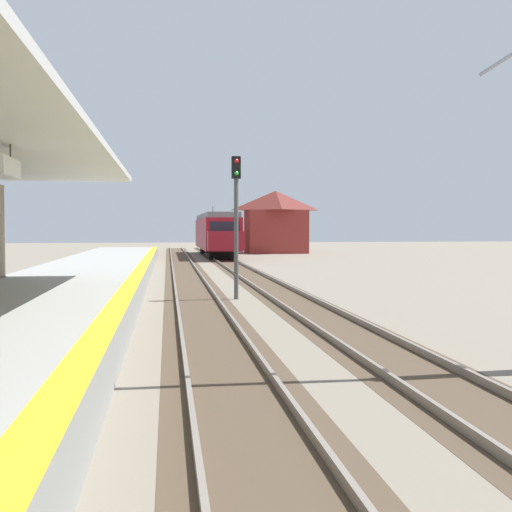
% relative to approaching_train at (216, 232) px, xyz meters
% --- Properties ---
extents(station_platform, '(5.00, 80.00, 0.91)m').
position_rel_approaching_train_xyz_m(station_platform, '(-7.80, -41.49, -1.73)').
color(station_platform, '#999993').
rests_on(station_platform, ground).
extents(track_pair_nearest_platform, '(2.34, 120.00, 0.16)m').
position_rel_approaching_train_xyz_m(track_pair_nearest_platform, '(-3.40, -37.49, -2.13)').
color(track_pair_nearest_platform, '#4C3D2D').
rests_on(track_pair_nearest_platform, ground).
extents(track_pair_middle, '(2.34, 120.00, 0.16)m').
position_rel_approaching_train_xyz_m(track_pair_middle, '(-0.00, -37.49, -2.13)').
color(track_pair_middle, '#4C3D2D').
rests_on(track_pair_middle, ground).
extents(approaching_train, '(2.93, 19.60, 4.76)m').
position_rel_approaching_train_xyz_m(approaching_train, '(0.00, 0.00, 0.00)').
color(approaching_train, maroon).
rests_on(approaching_train, ground).
extents(rail_signal_post, '(0.32, 0.34, 5.20)m').
position_rel_approaching_train_xyz_m(rail_signal_post, '(-1.95, -34.38, 1.02)').
color(rail_signal_post, '#4C4C4C').
rests_on(rail_signal_post, ground).
extents(distant_trackside_house, '(6.60, 5.28, 6.40)m').
position_rel_approaching_train_xyz_m(distant_trackside_house, '(6.62, 6.17, 1.16)').
color(distant_trackside_house, maroon).
rests_on(distant_trackside_house, ground).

